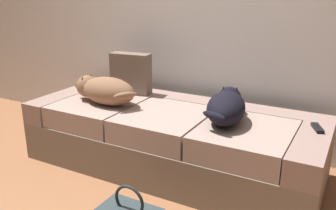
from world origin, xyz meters
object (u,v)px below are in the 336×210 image
Objects in this scene: couch at (171,139)px; tv_remote at (317,128)px; dog_tan at (105,90)px; dog_dark at (227,106)px; throw_pillow at (131,73)px.

tv_remote reaches higher than couch.
dog_tan is at bearing 165.06° from tv_remote.
dog_dark is 3.92× the size of tv_remote.
dog_tan is at bearing -174.78° from dog_dark.
dog_tan reaches higher than dog_dark.
dog_dark reaches higher than couch.
dog_tan is at bearing -91.79° from throw_pillow.
dog_dark is 0.59m from tv_remote.
tv_remote is at bearing 7.88° from dog_tan.
throw_pillow is at bearing 164.74° from dog_dark.
throw_pillow is (-0.51, 0.23, 0.40)m from couch.
dog_tan is 4.18× the size of tv_remote.
couch is 0.55m from dog_dark.
tv_remote is at bearing -5.09° from throw_pillow.
throw_pillow reaches higher than tv_remote.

